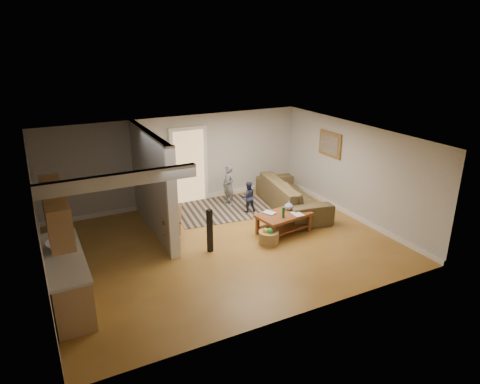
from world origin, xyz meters
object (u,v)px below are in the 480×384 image
(tv_console, at_px, (173,216))
(child, at_px, (229,204))
(speaker_left, at_px, (210,231))
(toy_basket, at_px, (269,237))
(sofa, at_px, (291,209))
(speaker_right, at_px, (148,195))
(toddler, at_px, (248,212))
(coffee_table, at_px, (284,218))

(tv_console, xyz_separation_m, child, (2.13, 1.47, -0.62))
(tv_console, height_order, speaker_left, speaker_left)
(speaker_left, height_order, child, speaker_left)
(toy_basket, relative_size, child, 0.40)
(sofa, xyz_separation_m, speaker_right, (-3.60, 1.60, 0.49))
(toddler, bearing_deg, toy_basket, 87.65)
(toddler, bearing_deg, child, -60.44)
(sofa, relative_size, tv_console, 2.44)
(coffee_table, relative_size, toy_basket, 2.95)
(toy_basket, bearing_deg, coffee_table, 29.09)
(speaker_right, bearing_deg, speaker_left, -97.54)
(tv_console, bearing_deg, toddler, 37.30)
(sofa, distance_m, toy_basket, 2.26)
(tv_console, distance_m, toy_basket, 2.27)
(coffee_table, height_order, speaker_right, speaker_right)
(coffee_table, height_order, child, coffee_table)
(speaker_right, relative_size, toy_basket, 2.10)
(toy_basket, distance_m, child, 2.66)
(coffee_table, relative_size, child, 1.19)
(speaker_right, relative_size, toddler, 1.14)
(tv_console, distance_m, toddler, 2.56)
(toy_basket, bearing_deg, child, 84.87)
(sofa, relative_size, toddler, 3.27)
(speaker_right, height_order, toy_basket, speaker_right)
(sofa, distance_m, speaker_right, 3.97)
(sofa, height_order, speaker_right, speaker_right)
(child, bearing_deg, tv_console, -65.85)
(speaker_right, distance_m, toddler, 2.76)
(speaker_left, relative_size, toy_basket, 2.14)
(speaker_left, relative_size, child, 0.87)
(speaker_left, height_order, speaker_right, speaker_left)
(toy_basket, bearing_deg, speaker_left, 168.91)
(tv_console, relative_size, speaker_right, 1.18)
(tv_console, bearing_deg, toy_basket, -11.86)
(speaker_right, xyz_separation_m, child, (2.19, -0.49, -0.49))
(tv_console, height_order, child, tv_console)
(sofa, bearing_deg, toy_basket, 142.69)
(sofa, bearing_deg, speaker_left, 122.58)
(sofa, height_order, toy_basket, toy_basket)
(child, bearing_deg, sofa, 41.54)
(toddler, bearing_deg, sofa, 173.95)
(sofa, bearing_deg, coffee_table, 149.16)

